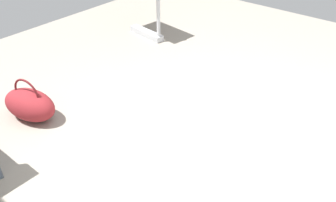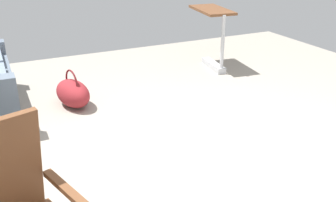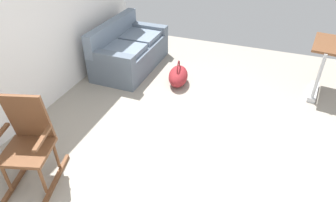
{
  "view_description": "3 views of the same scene",
  "coord_description": "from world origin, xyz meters",
  "px_view_note": "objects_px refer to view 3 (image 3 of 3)",
  "views": [
    {
      "loc": [
        -1.2,
        2.16,
        2.07
      ],
      "look_at": [
        0.07,
        0.61,
        0.73
      ],
      "focal_mm": 38.29,
      "sensor_mm": 36.0,
      "label": 1
    },
    {
      "loc": [
        -2.57,
        1.63,
        1.82
      ],
      "look_at": [
        -0.18,
        0.48,
        0.68
      ],
      "focal_mm": 41.83,
      "sensor_mm": 36.0,
      "label": 2
    },
    {
      "loc": [
        -2.57,
        -0.55,
        2.63
      ],
      "look_at": [
        -0.08,
        0.38,
        0.82
      ],
      "focal_mm": 31.67,
      "sensor_mm": 36.0,
      "label": 3
    }
  ],
  "objects_px": {
    "rocking_chair": "(29,143)",
    "duffel_bag": "(178,76)",
    "couch": "(129,52)",
    "overbed_table": "(322,63)"
  },
  "relations": [
    {
      "from": "rocking_chair",
      "to": "overbed_table",
      "type": "xyz_separation_m",
      "value": [
        3.02,
        -2.99,
        0.03
      ]
    },
    {
      "from": "overbed_table",
      "to": "couch",
      "type": "bearing_deg",
      "value": 94.35
    },
    {
      "from": "couch",
      "to": "overbed_table",
      "type": "height_order",
      "value": "couch"
    },
    {
      "from": "rocking_chair",
      "to": "duffel_bag",
      "type": "xyz_separation_m",
      "value": [
        2.5,
        -0.82,
        -0.35
      ]
    },
    {
      "from": "overbed_table",
      "to": "duffel_bag",
      "type": "distance_m",
      "value": 2.27
    },
    {
      "from": "couch",
      "to": "duffel_bag",
      "type": "xyz_separation_m",
      "value": [
        -0.28,
        -1.05,
        -0.15
      ]
    },
    {
      "from": "couch",
      "to": "rocking_chair",
      "type": "distance_m",
      "value": 2.79
    },
    {
      "from": "rocking_chair",
      "to": "duffel_bag",
      "type": "relative_size",
      "value": 1.71
    },
    {
      "from": "couch",
      "to": "duffel_bag",
      "type": "distance_m",
      "value": 1.1
    },
    {
      "from": "couch",
      "to": "overbed_table",
      "type": "relative_size",
      "value": 1.86
    }
  ]
}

